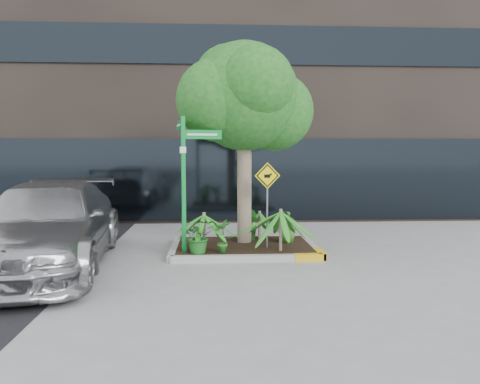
{
  "coord_description": "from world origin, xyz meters",
  "views": [
    {
      "loc": [
        -0.51,
        -10.38,
        2.34
      ],
      "look_at": [
        0.1,
        0.2,
        1.38
      ],
      "focal_mm": 35.0,
      "sensor_mm": 36.0,
      "label": 1
    }
  ],
  "objects": [
    {
      "name": "street_sign_post",
      "position": [
        -1.09,
        -0.32,
        1.88
      ],
      "size": [
        1.01,
        0.89,
        3.05
      ],
      "rotation": [
        0.0,
        0.0,
        0.21
      ],
      "color": "#0C8430",
      "rests_on": "ground"
    },
    {
      "name": "shrub_a",
      "position": [
        -0.81,
        -0.55,
        0.51
      ],
      "size": [
        0.84,
        0.84,
        0.73
      ],
      "primitive_type": "imported",
      "rotation": [
        0.0,
        0.0,
        0.34
      ],
      "color": "#1B5F1C",
      "rests_on": "planter"
    },
    {
      "name": "palm_left",
      "position": [
        -0.71,
        -0.08,
        0.91
      ],
      "size": [
        0.91,
        0.91,
        1.01
      ],
      "color": "tan",
      "rests_on": "ground"
    },
    {
      "name": "planter",
      "position": [
        0.23,
        0.27,
        0.1
      ],
      "size": [
        3.35,
        2.36,
        0.15
      ],
      "color": "#9E9E99",
      "rests_on": "ground"
    },
    {
      "name": "ground",
      "position": [
        0.0,
        0.0,
        0.0
      ],
      "size": [
        80.0,
        80.0,
        0.0
      ],
      "primitive_type": "plane",
      "color": "gray",
      "rests_on": "ground"
    },
    {
      "name": "palm_front",
      "position": [
        0.95,
        -0.41,
        1.0
      ],
      "size": [
        1.03,
        1.03,
        1.14
      ],
      "color": "tan",
      "rests_on": "ground"
    },
    {
      "name": "tree",
      "position": [
        0.23,
        0.65,
        3.58
      ],
      "size": [
        3.26,
        2.9,
        4.9
      ],
      "color": "tan",
      "rests_on": "ground"
    },
    {
      "name": "shrub_d",
      "position": [
        0.41,
        0.78,
        0.54
      ],
      "size": [
        0.58,
        0.58,
        0.78
      ],
      "primitive_type": "imported",
      "rotation": [
        0.0,
        0.0,
        5.21
      ],
      "color": "#1D5A1A",
      "rests_on": "planter"
    },
    {
      "name": "building",
      "position": [
        0.5,
        8.5,
        7.5
      ],
      "size": [
        18.0,
        8.0,
        15.0
      ],
      "primitive_type": "cube",
      "color": "#2D2621",
      "rests_on": "ground"
    },
    {
      "name": "parked_car",
      "position": [
        -3.8,
        -0.97,
        0.84
      ],
      "size": [
        2.88,
        5.97,
        1.68
      ],
      "primitive_type": "imported",
      "rotation": [
        0.0,
        0.0,
        0.09
      ],
      "color": "#A6A6AA",
      "rests_on": "ground"
    },
    {
      "name": "cattle_sign",
      "position": [
        0.7,
        -0.08,
        1.44
      ],
      "size": [
        0.58,
        0.12,
        1.92
      ],
      "rotation": [
        0.0,
        0.0,
        0.18
      ],
      "color": "slate",
      "rests_on": "ground"
    },
    {
      "name": "palm_back",
      "position": [
        0.63,
        0.95,
        0.8
      ],
      "size": [
        0.78,
        0.78,
        0.87
      ],
      "color": "tan",
      "rests_on": "ground"
    },
    {
      "name": "shrub_c",
      "position": [
        -0.31,
        -0.55,
        0.52
      ],
      "size": [
        0.54,
        0.54,
        0.73
      ],
      "primitive_type": "imported",
      "rotation": [
        0.0,
        0.0,
        3.83
      ],
      "color": "#22611E",
      "rests_on": "planter"
    },
    {
      "name": "shrub_b",
      "position": [
        1.25,
        0.51,
        0.54
      ],
      "size": [
        0.53,
        0.53,
        0.78
      ],
      "primitive_type": "imported",
      "rotation": [
        0.0,
        0.0,
        1.82
      ],
      "color": "#306A1F",
      "rests_on": "planter"
    }
  ]
}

